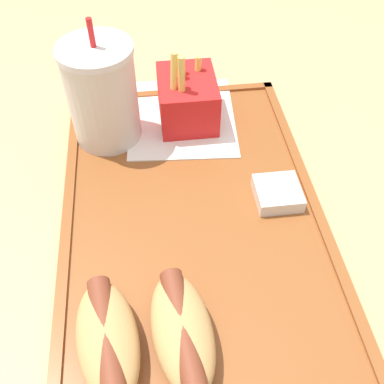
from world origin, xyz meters
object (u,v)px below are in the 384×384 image
object	(u,v)px
hot_dog_near	(182,330)
sauce_cup_mayo	(278,193)
soda_cup	(102,94)
fries_carton	(187,99)
hot_dog_far	(107,339)

from	to	relation	value
hot_dog_near	sauce_cup_mayo	xyz separation A→B (m)	(0.16, -0.13, -0.01)
soda_cup	hot_dog_near	size ratio (longest dim) A/B	1.34
soda_cup	fries_carton	size ratio (longest dim) A/B	1.48
hot_dog_far	hot_dog_near	bearing A→B (deg)	-90.00
hot_dog_far	hot_dog_near	distance (m)	0.07
hot_dog_near	fries_carton	xyz separation A→B (m)	(0.33, -0.04, 0.01)
hot_dog_far	sauce_cup_mayo	distance (m)	0.26
hot_dog_far	sauce_cup_mayo	size ratio (longest dim) A/B	2.40
hot_dog_far	fries_carton	size ratio (longest dim) A/B	1.12
soda_cup	hot_dog_near	world-z (taller)	soda_cup
hot_dog_far	soda_cup	bearing A→B (deg)	0.19
fries_carton	sauce_cup_mayo	xyz separation A→B (m)	(-0.16, -0.09, -0.02)
soda_cup	hot_dog_far	size ratio (longest dim) A/B	1.32
hot_dog_far	fries_carton	bearing A→B (deg)	-18.63
hot_dog_far	hot_dog_near	size ratio (longest dim) A/B	1.02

